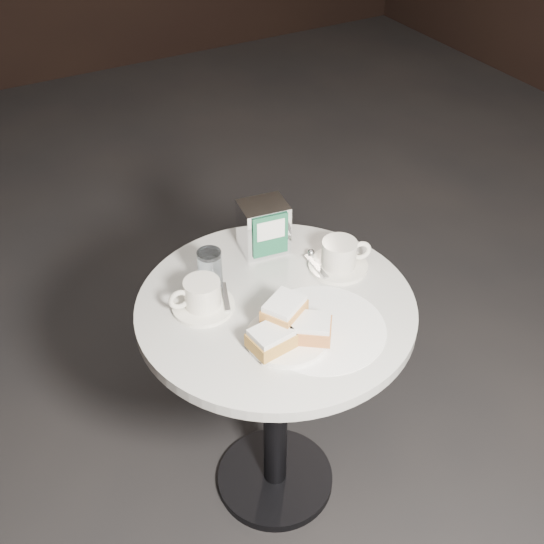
{
  "coord_description": "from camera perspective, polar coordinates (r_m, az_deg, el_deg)",
  "views": [
    {
      "loc": [
        -0.63,
        -1.11,
        1.86
      ],
      "look_at": [
        0.0,
        0.02,
        0.83
      ],
      "focal_mm": 45.0,
      "sensor_mm": 36.0,
      "label": 1
    }
  ],
  "objects": [
    {
      "name": "water_glass_right",
      "position": [
        1.87,
        -1.07,
        4.13
      ],
      "size": [
        0.09,
        0.09,
        0.12
      ],
      "rotation": [
        0.0,
        0.0,
        0.21
      ],
      "color": "white",
      "rests_on": "cafe_table"
    },
    {
      "name": "napkin_dispenser",
      "position": [
        1.83,
        -0.7,
        3.77
      ],
      "size": [
        0.14,
        0.12,
        0.14
      ],
      "rotation": [
        0.0,
        0.0,
        -0.14
      ],
      "color": "silver",
      "rests_on": "cafe_table"
    },
    {
      "name": "cafe_table",
      "position": [
        1.83,
        0.31,
        -7.3
      ],
      "size": [
        0.7,
        0.7,
        0.74
      ],
      "color": "black",
      "rests_on": "ground"
    },
    {
      "name": "ground",
      "position": [
        2.25,
        0.26,
        -17.04
      ],
      "size": [
        7.0,
        7.0,
        0.0
      ],
      "primitive_type": "plane",
      "color": "black",
      "rests_on": "ground"
    },
    {
      "name": "coffee_cup_right",
      "position": [
        1.79,
        5.66,
        1.3
      ],
      "size": [
        0.2,
        0.2,
        0.08
      ],
      "rotation": [
        0.0,
        0.0,
        -0.3
      ],
      "color": "white",
      "rests_on": "cafe_table"
    },
    {
      "name": "sugar_spill",
      "position": [
        1.63,
        4.1,
        -4.68
      ],
      "size": [
        0.41,
        0.41,
        0.0
      ],
      "primitive_type": "cylinder",
      "rotation": [
        0.0,
        0.0,
        -0.41
      ],
      "color": "white",
      "rests_on": "cafe_table"
    },
    {
      "name": "coffee_cup_left",
      "position": [
        1.67,
        -5.89,
        -2.06
      ],
      "size": [
        0.17,
        0.17,
        0.08
      ],
      "rotation": [
        0.0,
        0.0,
        -0.08
      ],
      "color": "white",
      "rests_on": "cafe_table"
    },
    {
      "name": "water_glass_left",
      "position": [
        1.73,
        -5.21,
        0.29
      ],
      "size": [
        0.08,
        0.08,
        0.1
      ],
      "rotation": [
        0.0,
        0.0,
        -0.25
      ],
      "color": "white",
      "rests_on": "cafe_table"
    },
    {
      "name": "beignet_plate",
      "position": [
        1.57,
        1.35,
        -4.83
      ],
      "size": [
        0.23,
        0.23,
        0.09
      ],
      "rotation": [
        0.0,
        0.0,
        -0.18
      ],
      "color": "white",
      "rests_on": "cafe_table"
    }
  ]
}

